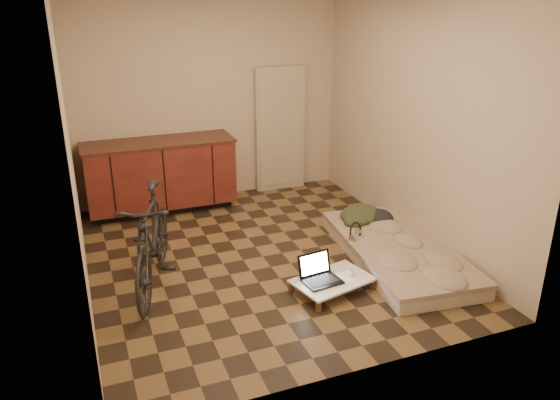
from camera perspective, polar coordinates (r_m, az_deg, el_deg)
name	(u,v)px	position (r m, az deg, el deg)	size (l,w,h in m)	color
room_shell	(261,137)	(5.35, -1.97, 6.57)	(3.50, 4.00, 2.60)	brown
cabinets	(161,175)	(7.01, -12.37, 2.55)	(1.84, 0.62, 0.91)	black
appliance_panel	(280,129)	(7.54, -0.02, 7.41)	(0.70, 0.10, 1.70)	beige
bicycle	(151,236)	(5.17, -13.30, -3.63)	(0.48, 1.63, 1.06)	black
futon	(398,251)	(5.86, 12.18, -5.25)	(1.19, 2.12, 0.17)	beige
clothing_pile	(366,210)	(6.33, 9.01, -1.06)	(0.53, 0.44, 0.21)	#303921
headphones	(356,231)	(5.85, 7.90, -3.20)	(0.24, 0.22, 0.16)	black
lap_desk	(332,281)	(5.17, 5.51, -8.39)	(0.81, 0.62, 0.12)	brown
laptop	(319,275)	(5.12, 4.14, -7.83)	(0.37, 0.34, 0.23)	black
mouse	(351,273)	(5.26, 7.42, -7.55)	(0.07, 0.11, 0.04)	silver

